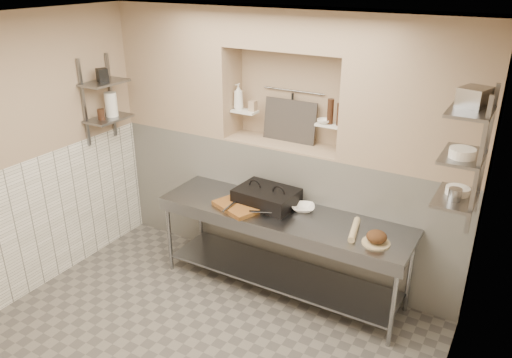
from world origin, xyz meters
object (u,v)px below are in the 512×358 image
Objects in this scene: bottle_soap at (238,96)px; bowl_alcove at (324,121)px; panini_press at (267,197)px; mixing_bowl at (303,208)px; prep_table at (281,236)px; jug_left at (111,104)px; rolling_pin at (354,230)px; cutting_board at (238,206)px; bread_loaf at (377,237)px.

bowl_alcove is (1.02, -0.03, -0.12)m from bottle_soap.
mixing_bowl is at bearing 11.11° from panini_press.
prep_table is 9.74× the size of jug_left.
bowl_alcove is at bearing 50.12° from panini_press.
bowl_alcove is at bearing 136.59° from rolling_pin.
mixing_bowl reaches higher than cutting_board.
mixing_bowl is at bearing 163.79° from rolling_pin.
panini_press is 1.00m from rolling_pin.
bottle_soap reaches higher than cutting_board.
cutting_board is 1.21m from bowl_alcove.
mixing_bowl is 0.87m from bread_loaf.
rolling_pin reaches higher than mixing_bowl.
jug_left is at bearing -171.25° from panini_press.
panini_press reaches higher than cutting_board.
cutting_board reaches higher than prep_table.
prep_table is 4.14× the size of panini_press.
mixing_bowl is 1.26× the size of bread_loaf.
cutting_board is at bearing -179.37° from bread_loaf.
bottle_soap reaches higher than prep_table.
bowl_alcove is (-0.82, 0.64, 0.76)m from bread_loaf.
bread_loaf reaches higher than mixing_bowl.
bread_loaf is at bearing -20.14° from bottle_soap.
bottle_soap reaches higher than mixing_bowl.
prep_table is at bearing -34.10° from bottle_soap.
rolling_pin is 1.54× the size of jug_left.
panini_press is 1.53× the size of rolling_pin.
rolling_pin is 2.25× the size of bread_loaf.
panini_press is 1.32× the size of cutting_board.
bread_loaf is 0.65× the size of bottle_soap.
bottle_soap is at bearing 159.86° from bread_loaf.
rolling_pin is 1.94m from bottle_soap.
jug_left is (-2.11, -0.08, 1.10)m from prep_table.
jug_left reaches higher than cutting_board.
bottle_soap is (-0.41, 0.69, 0.93)m from cutting_board.
rolling_pin is 0.25m from bread_loaf.
prep_table is 0.43m from panini_press.
prep_table is 9.30× the size of bottle_soap.
mixing_bowl is at bearing -22.23° from bottle_soap.
rolling_pin is 1.47× the size of bottle_soap.
bowl_alcove reaches higher than rolling_pin.
prep_table is 19.17× the size of bowl_alcove.
bread_loaf is 0.68× the size of jug_left.
panini_press is (-0.24, 0.11, 0.34)m from prep_table.
mixing_bowl is (0.59, 0.28, 0.01)m from cutting_board.
jug_left is at bearing -164.79° from bowl_alcove.
mixing_bowl is 1.70× the size of bowl_alcove.
rolling_pin is 2.97m from jug_left.
bread_loaf is (1.43, 0.02, 0.05)m from cutting_board.
prep_table is 0.53m from cutting_board.
bowl_alcove is 2.36m from jug_left.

